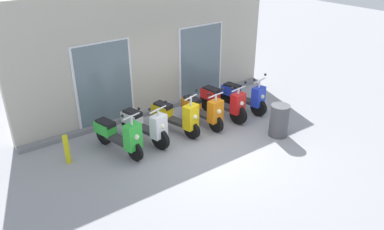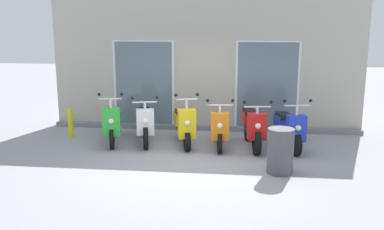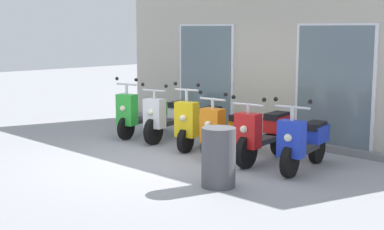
# 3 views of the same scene
# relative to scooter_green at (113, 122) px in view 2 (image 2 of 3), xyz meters

# --- Properties ---
(ground_plane) EXTENTS (40.00, 40.00, 0.00)m
(ground_plane) POSITION_rel_scooter_green_xyz_m (1.99, -1.05, -0.48)
(ground_plane) COLOR #939399
(storefront_facade) EXTENTS (7.95, 0.50, 3.47)m
(storefront_facade) POSITION_rel_scooter_green_xyz_m (1.99, 1.65, 1.19)
(storefront_facade) COLOR #B2AD9E
(storefront_facade) RESTS_ON ground_plane
(scooter_green) EXTENTS (0.71, 1.59, 1.25)m
(scooter_green) POSITION_rel_scooter_green_xyz_m (0.00, 0.00, 0.00)
(scooter_green) COLOR black
(scooter_green) RESTS_ON ground_plane
(scooter_white) EXTENTS (0.73, 1.58, 1.18)m
(scooter_white) POSITION_rel_scooter_green_xyz_m (0.74, 0.07, -0.01)
(scooter_white) COLOR black
(scooter_white) RESTS_ON ground_plane
(scooter_yellow) EXTENTS (0.73, 1.53, 1.27)m
(scooter_yellow) POSITION_rel_scooter_green_xyz_m (1.65, 0.02, -0.01)
(scooter_yellow) COLOR black
(scooter_yellow) RESTS_ON ground_plane
(scooter_orange) EXTENTS (0.59, 1.53, 1.17)m
(scooter_orange) POSITION_rel_scooter_green_xyz_m (2.45, -0.07, -0.02)
(scooter_orange) COLOR black
(scooter_orange) RESTS_ON ground_plane
(scooter_red) EXTENTS (0.64, 1.67, 1.16)m
(scooter_red) POSITION_rel_scooter_green_xyz_m (3.19, -0.03, -0.00)
(scooter_red) COLOR black
(scooter_red) RESTS_ON ground_plane
(scooter_blue) EXTENTS (0.68, 1.57, 1.19)m
(scooter_blue) POSITION_rel_scooter_green_xyz_m (3.99, -0.03, -0.03)
(scooter_blue) COLOR black
(scooter_blue) RESTS_ON ground_plane
(curb_bollard) EXTENTS (0.12, 0.12, 0.70)m
(curb_bollard) POSITION_rel_scooter_green_xyz_m (-1.15, 0.30, -0.13)
(curb_bollard) COLOR yellow
(curb_bollard) RESTS_ON ground_plane
(trash_bin) EXTENTS (0.48, 0.48, 0.84)m
(trash_bin) POSITION_rel_scooter_green_xyz_m (3.67, -1.67, -0.06)
(trash_bin) COLOR #4C4C51
(trash_bin) RESTS_ON ground_plane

